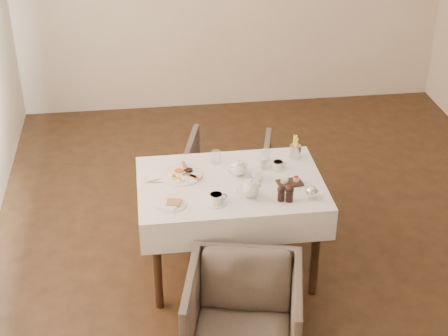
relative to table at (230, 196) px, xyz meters
name	(u,v)px	position (x,y,z in m)	size (l,w,h in m)	color
table	(230,196)	(0.00, 0.00, 0.00)	(1.28, 0.88, 0.75)	black
armchair_near	(243,317)	(-0.04, -0.88, -0.32)	(0.69, 0.71, 0.64)	#4B4237
armchair_far	(228,174)	(0.10, 0.85, -0.33)	(0.67, 0.69, 0.62)	#4B4237
breakfast_plate	(181,174)	(-0.33, 0.13, 0.13)	(0.29, 0.29, 0.04)	white
side_plate	(171,205)	(-0.42, -0.25, 0.12)	(0.20, 0.18, 0.02)	white
teapot_centre	(239,167)	(0.07, 0.09, 0.18)	(0.16, 0.12, 0.13)	white
teapot_front	(251,188)	(0.11, -0.20, 0.18)	(0.17, 0.13, 0.13)	white
creamer	(262,163)	(0.25, 0.17, 0.16)	(0.06, 0.06, 0.07)	white
teacup_near	(216,199)	(-0.13, -0.25, 0.15)	(0.14, 0.14, 0.07)	white
teacup_far	(278,165)	(0.36, 0.14, 0.14)	(0.12, 0.12, 0.06)	white
glass_left	(216,157)	(-0.07, 0.28, 0.16)	(0.07, 0.07, 0.10)	silver
glass_mid	(257,175)	(0.18, -0.01, 0.17)	(0.07, 0.07, 0.10)	silver
glass_right	(266,155)	(0.30, 0.27, 0.16)	(0.06, 0.06, 0.09)	silver
condiment_board	(289,182)	(0.40, -0.07, 0.13)	(0.18, 0.13, 0.04)	black
pepper_mill_left	(281,193)	(0.30, -0.27, 0.17)	(0.06, 0.06, 0.11)	black
pepper_mill_right	(290,193)	(0.35, -0.29, 0.18)	(0.06, 0.06, 0.12)	black
silver_pot	(312,191)	(0.50, -0.27, 0.17)	(0.10, 0.08, 0.11)	white
fries_cup	(296,148)	(0.52, 0.28, 0.19)	(0.08, 0.08, 0.18)	silver
cutlery_fork	(157,180)	(-0.50, 0.09, 0.12)	(0.01, 0.17, 0.00)	silver
cutlery_knife	(160,182)	(-0.48, 0.06, 0.12)	(0.02, 0.19, 0.00)	silver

